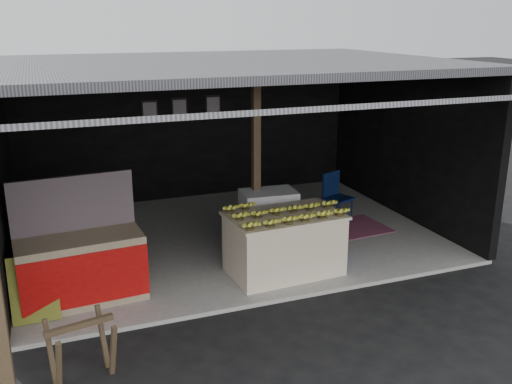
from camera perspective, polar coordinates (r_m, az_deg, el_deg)
name	(u,v)px	position (r m, az deg, el deg)	size (l,w,h in m)	color
ground	(285,302)	(7.81, 2.96, -10.92)	(80.00, 80.00, 0.00)	black
concrete_slab	(228,236)	(9.93, -2.86, -4.45)	(7.00, 5.00, 0.06)	gray
shophouse	(220,115)	(9.67, -3.62, 7.69)	(7.40, 7.29, 3.02)	black
banana_table	(284,243)	(8.34, 2.83, -5.15)	(1.69, 1.09, 0.90)	silver
banana_pile	(285,208)	(8.16, 2.89, -1.64)	(1.51, 0.91, 0.18)	yellow
white_crate	(269,220)	(9.22, 1.26, -2.77)	(0.91, 0.66, 0.96)	white
neighbor_stall	(81,266)	(7.86, -17.05, -7.06)	(1.64, 0.84, 1.64)	#998466
green_signboard	(34,289)	(7.56, -21.34, -9.05)	(0.56, 0.04, 0.85)	black
sawhorse	(81,344)	(6.36, -17.09, -14.35)	(0.71, 0.71, 0.67)	#4A3A25
water_barrel	(333,242)	(9.01, 7.68, -4.93)	(0.35, 0.35, 0.51)	#0C0E87
plastic_chair	(335,193)	(10.53, 7.90, -0.07)	(0.55, 0.55, 0.91)	#0A173B
magenta_rug	(345,229)	(10.29, 8.86, -3.65)	(1.50, 1.00, 0.01)	#791A4B
picture_frames	(181,108)	(11.64, -7.49, 8.30)	(1.62, 0.04, 0.46)	black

